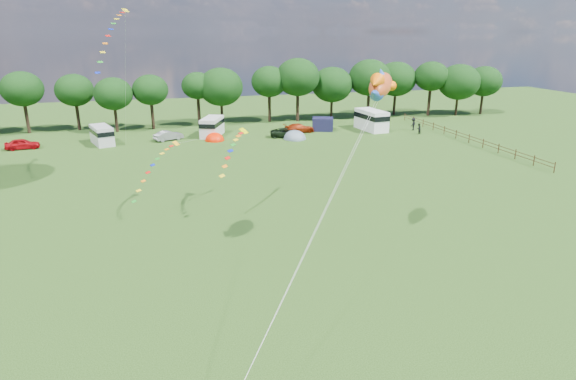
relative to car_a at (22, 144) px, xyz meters
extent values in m
plane|color=black|center=(25.27, -44.60, -0.69)|extent=(180.00, 180.00, 0.00)
cylinder|color=black|center=(-1.63, 11.09, 1.44)|extent=(0.49, 0.49, 4.25)
ellipsoid|color=black|center=(-1.63, 11.09, 5.76)|extent=(5.86, 5.86, 4.98)
cylinder|color=black|center=(5.25, 11.71, 1.26)|extent=(0.47, 0.47, 3.90)
ellipsoid|color=black|center=(5.25, 11.71, 5.31)|extent=(5.58, 5.58, 4.74)
cylinder|color=black|center=(10.92, 8.66, 1.09)|extent=(0.44, 0.44, 3.56)
ellipsoid|color=black|center=(10.92, 8.66, 4.96)|extent=(5.56, 5.56, 4.73)
cylinder|color=black|center=(16.18, 9.63, 1.29)|extent=(0.47, 0.47, 3.95)
ellipsoid|color=black|center=(16.18, 9.63, 5.26)|extent=(5.33, 5.33, 4.53)
cylinder|color=black|center=(23.36, 11.42, 1.48)|extent=(0.50, 0.50, 4.33)
ellipsoid|color=black|center=(23.36, 11.42, 5.50)|extent=(4.95, 4.95, 4.21)
cylinder|color=black|center=(26.98, 10.96, 0.97)|extent=(0.43, 0.43, 3.31)
ellipsoid|color=black|center=(26.98, 10.96, 5.26)|extent=(7.03, 7.03, 5.98)
cylinder|color=black|center=(34.93, 11.19, 1.49)|extent=(0.50, 0.50, 4.36)
ellipsoid|color=black|center=(34.93, 11.19, 5.87)|extent=(5.84, 5.84, 4.97)
cylinder|color=black|center=(39.52, 10.32, 1.59)|extent=(0.51, 0.51, 4.55)
ellipsoid|color=black|center=(39.52, 10.32, 6.54)|extent=(7.15, 7.15, 6.08)
cylinder|color=black|center=(45.76, 11.02, 0.92)|extent=(0.42, 0.42, 3.21)
ellipsoid|color=black|center=(45.76, 11.02, 5.11)|extent=(6.90, 6.90, 5.86)
cylinder|color=black|center=(52.26, 10.36, 1.40)|extent=(0.48, 0.48, 4.17)
ellipsoid|color=black|center=(52.26, 10.36, 6.17)|extent=(7.16, 7.16, 6.09)
cylinder|color=black|center=(58.24, 12.28, 1.14)|extent=(0.45, 0.45, 3.66)
ellipsoid|color=black|center=(58.24, 12.28, 5.62)|extent=(7.05, 7.05, 5.99)
cylinder|color=black|center=(63.69, 9.76, 1.64)|extent=(0.52, 0.52, 4.65)
ellipsoid|color=black|center=(63.69, 9.76, 6.19)|extent=(5.96, 5.96, 5.06)
cylinder|color=black|center=(68.43, 8.44, 0.91)|extent=(0.42, 0.42, 3.19)
ellipsoid|color=black|center=(68.43, 8.44, 5.21)|extent=(7.23, 7.23, 6.14)
cylinder|color=black|center=(73.83, 8.83, 1.07)|extent=(0.44, 0.44, 3.52)
ellipsoid|color=black|center=(73.83, 8.83, 5.17)|extent=(6.22, 6.22, 5.28)
cylinder|color=#472D19|center=(57.27, -26.60, -0.09)|extent=(0.12, 0.12, 1.20)
cylinder|color=#472D19|center=(57.27, -23.60, -0.09)|extent=(0.12, 0.12, 1.20)
cylinder|color=#472D19|center=(57.27, -25.10, 0.26)|extent=(0.08, 3.00, 0.08)
cylinder|color=#472D19|center=(57.27, -25.10, -0.14)|extent=(0.08, 3.00, 0.08)
cylinder|color=#472D19|center=(57.27, -20.60, -0.09)|extent=(0.12, 0.12, 1.20)
cylinder|color=#472D19|center=(57.27, -22.10, 0.26)|extent=(0.08, 3.00, 0.08)
cylinder|color=#472D19|center=(57.27, -22.10, -0.14)|extent=(0.08, 3.00, 0.08)
cylinder|color=#472D19|center=(57.27, -17.60, -0.09)|extent=(0.12, 0.12, 1.20)
cylinder|color=#472D19|center=(57.27, -19.10, 0.26)|extent=(0.08, 3.00, 0.08)
cylinder|color=#472D19|center=(57.27, -19.10, -0.14)|extent=(0.08, 3.00, 0.08)
cylinder|color=#472D19|center=(57.27, -14.60, -0.09)|extent=(0.12, 0.12, 1.20)
cylinder|color=#472D19|center=(57.27, -16.10, 0.26)|extent=(0.08, 3.00, 0.08)
cylinder|color=#472D19|center=(57.27, -16.10, -0.14)|extent=(0.08, 3.00, 0.08)
cylinder|color=#472D19|center=(57.27, -11.60, -0.09)|extent=(0.12, 0.12, 1.20)
cylinder|color=#472D19|center=(57.27, -13.10, 0.26)|extent=(0.08, 3.00, 0.08)
cylinder|color=#472D19|center=(57.27, -13.10, -0.14)|extent=(0.08, 3.00, 0.08)
cylinder|color=#472D19|center=(57.27, -8.60, -0.09)|extent=(0.12, 0.12, 1.20)
cylinder|color=#472D19|center=(57.27, -10.10, 0.26)|extent=(0.08, 3.00, 0.08)
cylinder|color=#472D19|center=(57.27, -10.10, -0.14)|extent=(0.08, 3.00, 0.08)
cylinder|color=#472D19|center=(57.27, -5.60, -0.09)|extent=(0.12, 0.12, 1.20)
cylinder|color=#472D19|center=(57.27, -7.10, 0.26)|extent=(0.08, 3.00, 0.08)
cylinder|color=#472D19|center=(57.27, -7.10, -0.14)|extent=(0.08, 3.00, 0.08)
cylinder|color=#472D19|center=(57.27, -2.60, -0.09)|extent=(0.12, 0.12, 1.20)
cylinder|color=#472D19|center=(57.27, -4.10, 0.26)|extent=(0.08, 3.00, 0.08)
cylinder|color=#472D19|center=(57.27, -4.10, -0.14)|extent=(0.08, 3.00, 0.08)
cylinder|color=#472D19|center=(57.27, 0.40, -0.09)|extent=(0.12, 0.12, 1.20)
cylinder|color=#472D19|center=(57.27, -1.10, 0.26)|extent=(0.08, 3.00, 0.08)
cylinder|color=#472D19|center=(57.27, -1.10, -0.14)|extent=(0.08, 3.00, 0.08)
cylinder|color=#472D19|center=(57.27, 3.40, -0.09)|extent=(0.12, 0.12, 1.20)
cylinder|color=#472D19|center=(57.27, 1.90, 0.26)|extent=(0.08, 3.00, 0.08)
cylinder|color=#472D19|center=(57.27, 1.90, -0.14)|extent=(0.08, 3.00, 0.08)
cylinder|color=#472D19|center=(57.27, 6.40, -0.09)|extent=(0.12, 0.12, 1.20)
cylinder|color=#472D19|center=(57.27, 4.90, 0.26)|extent=(0.08, 3.00, 0.08)
cylinder|color=#472D19|center=(57.27, 4.90, -0.14)|extent=(0.08, 3.00, 0.08)
imported|color=#B00910|center=(0.00, 0.00, 0.00)|extent=(4.30, 2.14, 1.37)
imported|color=gray|center=(18.18, 0.58, -0.02)|extent=(4.01, 2.87, 1.33)
imported|color=#95280A|center=(37.12, 1.05, -0.03)|extent=(4.57, 2.28, 1.32)
imported|color=black|center=(34.41, -1.54, -0.06)|extent=(4.95, 3.00, 1.26)
cube|color=#BCBCBE|center=(9.59, 0.38, 0.53)|extent=(3.50, 5.29, 2.44)
cube|color=black|center=(9.59, 0.38, 1.03)|extent=(3.57, 5.40, 0.58)
cylinder|color=black|center=(10.07, -1.08, -0.34)|extent=(0.73, 0.46, 0.69)
cylinder|color=black|center=(9.11, 1.84, -0.34)|extent=(0.73, 0.46, 0.69)
cube|color=silver|center=(24.36, 2.00, 0.63)|extent=(4.06, 5.75, 2.64)
cube|color=black|center=(24.36, 2.00, 1.17)|extent=(4.15, 5.86, 0.63)
cylinder|color=black|center=(23.74, 0.46, -0.32)|extent=(0.79, 0.53, 0.74)
cylinder|color=black|center=(24.98, 3.54, -0.32)|extent=(0.79, 0.53, 0.74)
cube|color=white|center=(48.24, 0.13, 0.83)|extent=(3.25, 6.31, 3.03)
cube|color=black|center=(48.24, 0.13, 1.45)|extent=(3.31, 6.44, 0.72)
cylinder|color=black|center=(48.46, -1.77, -0.26)|extent=(0.88, 0.41, 0.85)
cylinder|color=black|center=(48.03, 2.02, -0.26)|extent=(0.88, 0.41, 0.85)
ellipsoid|color=#F52000|center=(24.30, -1.13, -0.67)|extent=(2.57, 2.96, 2.11)
cylinder|color=#F52000|center=(24.30, -1.13, -0.65)|extent=(2.70, 2.70, 0.08)
ellipsoid|color=slate|center=(35.25, -3.09, -0.67)|extent=(3.07, 3.53, 2.40)
cylinder|color=slate|center=(35.25, -3.09, -0.65)|extent=(3.22, 3.22, 0.08)
cube|color=#181637|center=(41.00, 1.68, 0.28)|extent=(3.74, 3.38, 1.93)
ellipsoid|color=#C94A1B|center=(30.81, -38.50, 10.39)|extent=(3.20, 3.61, 2.04)
ellipsoid|color=#E0C800|center=(30.81, -38.50, 10.23)|extent=(1.99, 2.25, 1.12)
cone|color=#FF6C05|center=(29.87, -39.73, 10.71)|extent=(1.47, 1.54, 1.07)
cone|color=blue|center=(29.87, -39.73, 10.07)|extent=(1.47, 1.54, 1.07)
cone|color=blue|center=(30.87, -38.42, 11.05)|extent=(1.18, 1.15, 0.91)
sphere|color=white|center=(31.26, -37.30, 10.58)|extent=(0.34, 0.34, 0.34)
sphere|color=black|center=(31.27, -37.20, 10.58)|extent=(0.17, 0.17, 0.17)
cube|color=yellow|center=(14.82, -14.47, 15.59)|extent=(0.73, 0.72, 0.34)
cube|color=red|center=(14.55, -14.96, 15.36)|extent=(0.52, 0.49, 0.10)
cube|color=orange|center=(14.28, -15.46, 15.10)|extent=(0.52, 0.48, 0.11)
cube|color=yellow|center=(14.01, -15.95, 14.75)|extent=(0.52, 0.48, 0.11)
cube|color=#198C1E|center=(13.74, -16.45, 14.33)|extent=(0.51, 0.48, 0.12)
cube|color=#0C1EB2|center=(13.47, -16.94, 13.82)|extent=(0.51, 0.48, 0.13)
cube|color=red|center=(13.20, -17.44, 13.24)|extent=(0.51, 0.47, 0.14)
cube|color=orange|center=(12.93, -17.93, 12.57)|extent=(0.51, 0.47, 0.15)
cube|color=yellow|center=(12.66, -18.43, 11.83)|extent=(0.50, 0.46, 0.16)
cube|color=#198C1E|center=(12.39, -18.92, 11.00)|extent=(0.50, 0.46, 0.16)
cube|color=#0C1EB2|center=(12.12, -19.42, 10.10)|extent=(0.49, 0.45, 0.17)
cube|color=#FFAB11|center=(18.36, -25.38, 4.53)|extent=(0.67, 0.68, 0.32)
cube|color=red|center=(17.96, -25.83, 4.42)|extent=(0.45, 0.48, 0.09)
cube|color=orange|center=(17.55, -26.28, 4.27)|extent=(0.45, 0.48, 0.10)
cube|color=yellow|center=(17.15, -26.73, 4.04)|extent=(0.45, 0.48, 0.11)
cube|color=#198C1E|center=(16.74, -27.18, 3.73)|extent=(0.44, 0.47, 0.11)
cube|color=#0C1EB2|center=(16.34, -27.63, 3.35)|extent=(0.44, 0.47, 0.12)
cube|color=red|center=(15.93, -28.08, 2.88)|extent=(0.44, 0.47, 0.13)
cube|color=orange|center=(15.53, -28.53, 2.33)|extent=(0.43, 0.47, 0.14)
cube|color=yellow|center=(15.12, -28.98, 1.70)|extent=(0.43, 0.46, 0.14)
cube|color=#198C1E|center=(14.72, -29.43, 0.99)|extent=(0.42, 0.46, 0.15)
cube|color=#E3ED00|center=(23.98, -26.95, 5.62)|extent=(0.88, 0.89, 0.42)
cube|color=red|center=(23.66, -27.49, 5.55)|extent=(0.59, 0.64, 0.12)
cube|color=orange|center=(23.35, -28.03, 5.44)|extent=(0.59, 0.63, 0.13)
cube|color=yellow|center=(23.03, -28.57, 5.24)|extent=(0.58, 0.63, 0.14)
cube|color=#198C1E|center=(22.72, -29.11, 4.97)|extent=(0.58, 0.63, 0.15)
cube|color=#0C1EB2|center=(22.40, -29.65, 4.62)|extent=(0.58, 0.63, 0.16)
cube|color=red|center=(22.09, -30.19, 4.19)|extent=(0.57, 0.62, 0.17)
cube|color=orange|center=(21.77, -30.73, 3.68)|extent=(0.57, 0.62, 0.18)
cube|color=yellow|center=(21.46, -31.27, 3.08)|extent=(0.56, 0.61, 0.19)
imported|color=black|center=(53.71, -4.48, 0.10)|extent=(0.89, 0.79, 1.57)
imported|color=black|center=(54.34, -1.69, 0.25)|extent=(1.31, 1.18, 1.88)
camera|label=1|loc=(17.18, -66.74, 13.61)|focal=30.00mm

